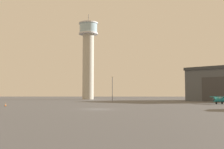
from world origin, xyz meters
name	(u,v)px	position (x,y,z in m)	size (l,w,h in m)	color
ground_plane	(98,109)	(0.00, 0.00, 0.00)	(400.00, 400.00, 0.00)	#545456
control_tower	(88,54)	(-11.54, 77.57, 20.09)	(8.60, 8.60, 38.41)	#B2AD9E
airplane_teal	(224,99)	(28.66, 23.55, 1.23)	(6.96, 8.87, 2.63)	teal
light_post_east	(112,86)	(0.34, 50.93, 5.20)	(0.44, 0.44, 8.74)	#38383D
traffic_cone_near_left	(5,105)	(-19.59, 10.07, 0.31)	(0.36, 0.36, 0.62)	black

